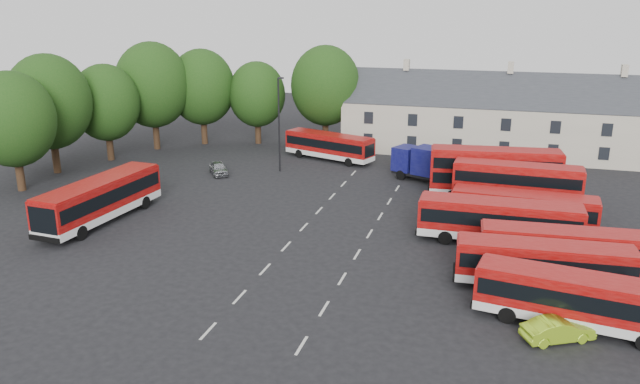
% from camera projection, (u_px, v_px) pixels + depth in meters
% --- Properties ---
extents(ground, '(140.00, 140.00, 0.00)m').
position_uv_depth(ground, '(295.00, 236.00, 44.58)').
color(ground, black).
rests_on(ground, ground).
extents(lane_markings, '(5.15, 33.80, 0.01)m').
position_uv_depth(lane_markings, '(336.00, 230.00, 45.74)').
color(lane_markings, beige).
rests_on(lane_markings, ground).
extents(treeline, '(29.92, 32.59, 12.01)m').
position_uv_depth(treeline, '(167.00, 95.00, 65.98)').
color(treeline, black).
rests_on(treeline, ground).
extents(terrace_houses, '(35.70, 7.13, 10.06)m').
position_uv_depth(terrace_houses, '(506.00, 120.00, 67.22)').
color(terrace_houses, beige).
rests_on(terrace_houses, ground).
extents(bus_row_a, '(10.31, 3.80, 2.85)m').
position_uv_depth(bus_row_a, '(578.00, 297.00, 31.63)').
color(bus_row_a, silver).
rests_on(bus_row_a, ground).
extents(bus_row_b, '(10.09, 2.95, 2.82)m').
position_uv_depth(bus_row_b, '(544.00, 262.00, 35.90)').
color(bus_row_b, silver).
rests_on(bus_row_b, ground).
extents(bus_row_c, '(9.92, 2.91, 2.77)m').
position_uv_depth(bus_row_c, '(562.00, 247.00, 38.27)').
color(bus_row_c, silver).
rests_on(bus_row_c, ground).
extents(bus_row_d, '(10.88, 2.63, 3.07)m').
position_uv_depth(bus_row_d, '(499.00, 218.00, 42.71)').
color(bus_row_d, silver).
rests_on(bus_row_d, ground).
extents(bus_row_e, '(10.29, 2.93, 2.88)m').
position_uv_depth(bus_row_e, '(523.00, 209.00, 45.14)').
color(bus_row_e, silver).
rests_on(bus_row_e, ground).
extents(bus_dd_south, '(9.81, 2.58, 3.99)m').
position_uv_depth(bus_dd_south, '(516.00, 185.00, 48.92)').
color(bus_dd_south, silver).
rests_on(bus_dd_south, ground).
extents(bus_dd_north, '(10.86, 3.60, 4.37)m').
position_uv_depth(bus_dd_north, '(495.00, 171.00, 52.29)').
color(bus_dd_north, silver).
rests_on(bus_dd_north, ground).
extents(bus_west, '(3.54, 11.78, 3.28)m').
position_uv_depth(bus_west, '(100.00, 197.00, 47.05)').
color(bus_west, silver).
rests_on(bus_west, ground).
extents(bus_north, '(10.16, 5.47, 2.82)m').
position_uv_depth(bus_north, '(329.00, 144.00, 65.64)').
color(bus_north, silver).
rests_on(bus_north, ground).
extents(box_truck, '(7.78, 5.10, 3.27)m').
position_uv_depth(box_truck, '(433.00, 163.00, 57.33)').
color(box_truck, black).
rests_on(box_truck, ground).
extents(silver_car, '(3.26, 3.77, 1.22)m').
position_uv_depth(silver_car, '(218.00, 168.00, 60.53)').
color(silver_car, '#97989D').
rests_on(silver_car, ground).
extents(lime_car, '(3.73, 2.82, 1.18)m').
position_uv_depth(lime_car, '(558.00, 330.00, 30.69)').
color(lime_car, '#94C31E').
rests_on(lime_car, ground).
extents(lamppost, '(0.64, 0.40, 9.24)m').
position_uv_depth(lamppost, '(279.00, 122.00, 60.37)').
color(lamppost, black).
rests_on(lamppost, ground).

